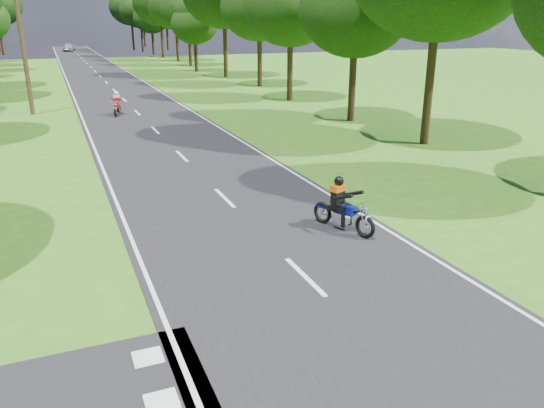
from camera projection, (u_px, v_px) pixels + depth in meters
name	position (u px, v px, depth m)	size (l,w,h in m)	color
ground	(350.00, 321.00, 10.17)	(160.00, 160.00, 0.00)	#2F6116
main_road	(100.00, 77.00, 53.84)	(7.00, 140.00, 0.02)	black
road_markings	(101.00, 78.00, 52.15)	(7.40, 140.00, 0.01)	silver
telegraph_pole	(23.00, 45.00, 31.14)	(1.20, 0.26, 8.00)	#382616
rider_near_blue	(344.00, 204.00, 14.30)	(0.60, 1.80, 1.50)	navy
rider_far_red	(117.00, 103.00, 31.84)	(0.57, 1.70, 1.42)	#A7180C
distant_car	(69.00, 47.00, 95.92)	(1.69, 4.19, 1.43)	#B7BABF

